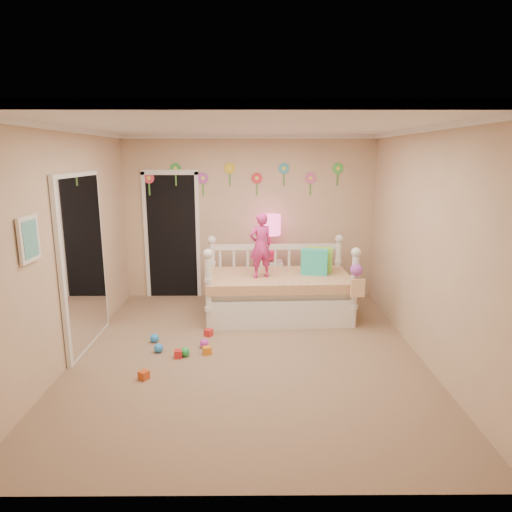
{
  "coord_description": "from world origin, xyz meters",
  "views": [
    {
      "loc": [
        0.06,
        -4.88,
        2.29
      ],
      "look_at": [
        0.1,
        0.6,
        1.05
      ],
      "focal_mm": 31.31,
      "sensor_mm": 36.0,
      "label": 1
    }
  ],
  "objects_px": {
    "table_lamp": "(270,231)",
    "nightstand": "(270,281)",
    "daybed": "(279,279)",
    "child": "(261,245)"
  },
  "relations": [
    {
      "from": "table_lamp",
      "to": "nightstand",
      "type": "bearing_deg",
      "value": 0.0
    },
    {
      "from": "daybed",
      "to": "table_lamp",
      "type": "distance_m",
      "value": 0.93
    },
    {
      "from": "daybed",
      "to": "nightstand",
      "type": "distance_m",
      "value": 0.76
    },
    {
      "from": "daybed",
      "to": "table_lamp",
      "type": "height_order",
      "value": "table_lamp"
    },
    {
      "from": "nightstand",
      "to": "child",
      "type": "bearing_deg",
      "value": -103.08
    },
    {
      "from": "child",
      "to": "table_lamp",
      "type": "relative_size",
      "value": 1.23
    },
    {
      "from": "table_lamp",
      "to": "daybed",
      "type": "bearing_deg",
      "value": -82.05
    },
    {
      "from": "daybed",
      "to": "nightstand",
      "type": "xyz_separation_m",
      "value": [
        -0.1,
        0.72,
        -0.23
      ]
    },
    {
      "from": "child",
      "to": "table_lamp",
      "type": "height_order",
      "value": "child"
    },
    {
      "from": "daybed",
      "to": "table_lamp",
      "type": "relative_size",
      "value": 2.79
    }
  ]
}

